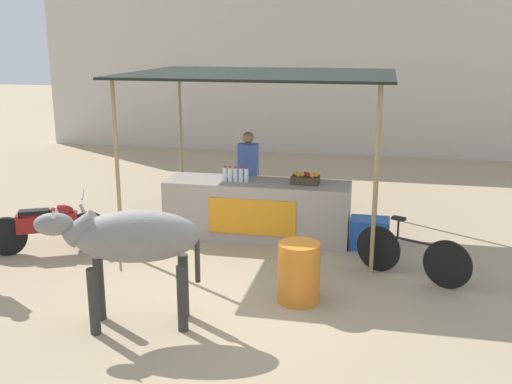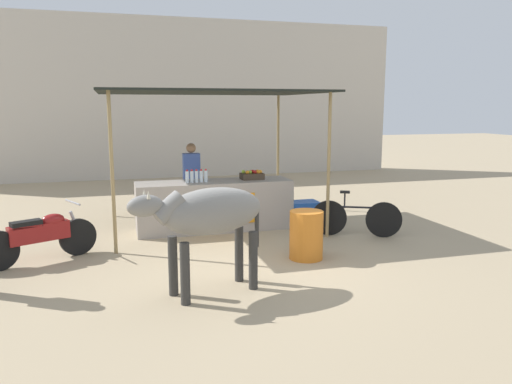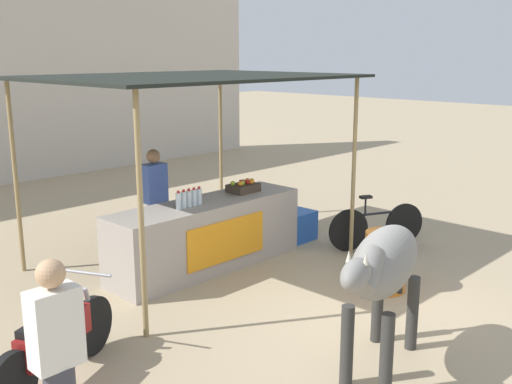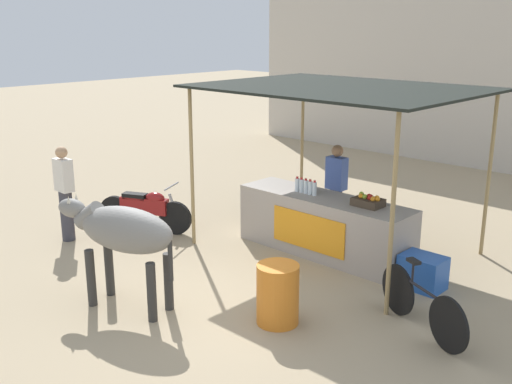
% 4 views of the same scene
% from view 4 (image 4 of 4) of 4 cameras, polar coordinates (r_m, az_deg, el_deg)
% --- Properties ---
extents(ground_plane, '(60.00, 60.00, 0.00)m').
position_cam_4_polar(ground_plane, '(8.38, -2.90, -9.86)').
color(ground_plane, tan).
extents(stall_counter, '(3.00, 0.82, 0.96)m').
position_cam_4_polar(stall_counter, '(9.73, 6.46, -3.19)').
color(stall_counter, '#9E9389').
rests_on(stall_counter, ground).
extents(stall_awning, '(4.20, 3.20, 2.68)m').
position_cam_4_polar(stall_awning, '(9.51, 7.97, 9.28)').
color(stall_awning, black).
rests_on(stall_awning, ground).
extents(water_bottle_row, '(0.43, 0.07, 0.25)m').
position_cam_4_polar(water_bottle_row, '(9.72, 4.76, 0.52)').
color(water_bottle_row, silver).
rests_on(water_bottle_row, stall_counter).
extents(fruit_crate, '(0.44, 0.32, 0.18)m').
position_cam_4_polar(fruit_crate, '(9.18, 10.64, -0.87)').
color(fruit_crate, '#3F3326').
rests_on(fruit_crate, stall_counter).
extents(vendor_behind_counter, '(0.34, 0.22, 1.65)m').
position_cam_4_polar(vendor_behind_counter, '(10.38, 7.62, 0.13)').
color(vendor_behind_counter, '#383842').
rests_on(vendor_behind_counter, ground).
extents(cooler_box, '(0.60, 0.44, 0.48)m').
position_cam_4_polar(cooler_box, '(8.83, 15.58, -7.35)').
color(cooler_box, blue).
rests_on(cooler_box, ground).
extents(water_barrel, '(0.53, 0.53, 0.77)m').
position_cam_4_polar(water_barrel, '(7.53, 2.09, -9.69)').
color(water_barrel, orange).
rests_on(water_barrel, ground).
extents(cow, '(1.84, 0.90, 1.44)m').
position_cam_4_polar(cow, '(7.88, -12.60, -3.79)').
color(cow, gray).
rests_on(cow, ground).
extents(motorcycle_parked, '(1.65, 0.93, 0.90)m').
position_cam_4_polar(motorcycle_parked, '(10.92, -10.47, -1.53)').
color(motorcycle_parked, black).
rests_on(motorcycle_parked, ground).
extents(bicycle_leaning, '(1.52, 0.75, 0.85)m').
position_cam_4_polar(bicycle_leaning, '(7.61, 15.48, -10.29)').
color(bicycle_leaning, black).
rests_on(bicycle_leaning, ground).
extents(passerby_on_street, '(0.34, 0.22, 1.65)m').
position_cam_4_polar(passerby_on_street, '(10.67, -17.73, -0.07)').
color(passerby_on_street, '#383842').
rests_on(passerby_on_street, ground).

